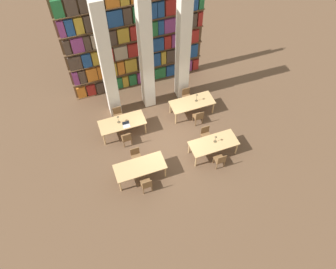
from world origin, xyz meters
TOP-DOWN VIEW (x-y plane):
  - ground_plane at (0.00, 0.00)m, footprint 40.00×40.00m
  - bookshelf_bank at (0.01, 4.25)m, footprint 6.85×0.35m
  - pillar_left at (-1.76, 2.67)m, footprint 0.54×0.54m
  - pillar_center at (0.00, 2.67)m, footprint 0.54×0.54m
  - pillar_right at (1.76, 2.67)m, footprint 0.54×0.54m
  - reading_table_0 at (-1.69, -1.34)m, footprint 2.12×0.92m
  - chair_0 at (-1.65, -2.09)m, footprint 0.42×0.40m
  - chair_1 at (-1.65, -0.60)m, footprint 0.42×0.40m
  - reading_table_1 at (1.69, -1.30)m, footprint 2.12×0.92m
  - chair_2 at (1.67, -2.05)m, footprint 0.42×0.40m
  - chair_3 at (1.67, -0.56)m, footprint 0.42×0.40m
  - desk_lamp_0 at (1.77, -1.26)m, footprint 0.14×0.14m
  - reading_table_2 at (-1.75, 1.22)m, footprint 2.12×0.92m
  - chair_4 at (-1.76, 0.48)m, footprint 0.42×0.40m
  - chair_5 at (-1.76, 1.96)m, footprint 0.42×0.40m
  - desk_lamp_1 at (-1.89, 1.26)m, footprint 0.14×0.14m
  - laptop at (-1.61, 0.95)m, footprint 0.32×0.22m
  - reading_table_3 at (1.76, 1.27)m, footprint 2.12×0.92m
  - chair_6 at (1.78, 0.53)m, footprint 0.42×0.40m
  - chair_7 at (1.78, 2.02)m, footprint 0.42×0.40m
  - desk_lamp_2 at (1.98, 1.29)m, footprint 0.14×0.14m

SIDE VIEW (x-z plane):
  - ground_plane at x=0.00m, z-range 0.00..0.00m
  - chair_0 at x=-1.65m, z-range 0.04..0.91m
  - chair_1 at x=-1.65m, z-range 0.04..0.91m
  - chair_2 at x=1.67m, z-range 0.04..0.91m
  - chair_3 at x=1.67m, z-range 0.04..0.91m
  - chair_4 at x=-1.76m, z-range 0.04..0.91m
  - chair_5 at x=-1.76m, z-range 0.04..0.91m
  - chair_6 at x=1.78m, z-range 0.04..0.91m
  - chair_7 at x=1.78m, z-range 0.04..0.91m
  - reading_table_0 at x=-1.69m, z-range 0.30..1.06m
  - reading_table_1 at x=1.69m, z-range 0.30..1.06m
  - reading_table_2 at x=-1.75m, z-range 0.30..1.06m
  - reading_table_3 at x=1.76m, z-range 0.30..1.06m
  - laptop at x=-1.61m, z-range 0.69..0.90m
  - desk_lamp_0 at x=1.77m, z-range 0.82..1.21m
  - desk_lamp_1 at x=-1.89m, z-range 0.83..1.25m
  - desk_lamp_2 at x=1.98m, z-range 0.83..1.29m
  - bookshelf_bank at x=0.01m, z-range -0.03..5.47m
  - pillar_left at x=-1.76m, z-range 0.00..6.00m
  - pillar_center at x=0.00m, z-range 0.00..6.00m
  - pillar_right at x=1.76m, z-range 0.00..6.00m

